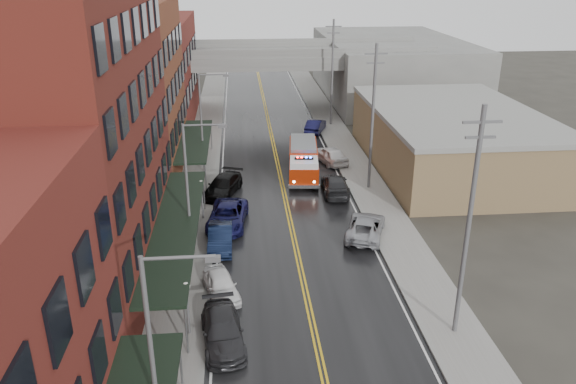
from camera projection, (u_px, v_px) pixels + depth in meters
road at (289, 216)px, 42.20m from camera, size 11.00×160.00×0.02m
sidewalk_left at (191, 219)px, 41.57m from camera, size 3.00×160.00×0.15m
sidewalk_right at (384, 212)px, 42.77m from camera, size 3.00×160.00×0.15m
curb_left at (213, 218)px, 41.71m from camera, size 0.30×160.00×0.15m
curb_right at (363, 213)px, 42.64m from camera, size 0.30×160.00×0.15m
brick_building_b at (63, 131)px, 31.24m from camera, size 9.00×20.00×18.00m
brick_building_c at (123, 91)px, 47.93m from camera, size 9.00×15.00×15.00m
brick_building_far at (152, 72)px, 64.63m from camera, size 9.00×20.00×12.00m
tan_building at (452, 140)px, 51.79m from camera, size 14.00×22.00×5.00m
right_far_block at (390, 67)px, 79.03m from camera, size 18.00×30.00×8.00m
awning_1 at (177, 225)px, 34.00m from camera, size 2.60×18.00×3.09m
awning_2 at (195, 140)px, 50.13m from camera, size 2.60×13.00×3.09m
globe_lamp_1 at (187, 297)px, 27.89m from camera, size 0.44×0.44×3.12m
globe_lamp_2 at (202, 191)px, 40.79m from camera, size 0.44×0.44×3.12m
street_lamp_0 at (159, 353)px, 19.42m from camera, size 2.64×0.22×9.00m
street_lamp_1 at (191, 184)px, 34.16m from camera, size 2.64×0.22×9.00m
street_lamp_2 at (204, 117)px, 48.91m from camera, size 2.64×0.22×9.00m
utility_pole_0 at (469, 222)px, 26.58m from camera, size 1.80×0.24×12.00m
utility_pole_1 at (373, 116)px, 45.01m from camera, size 1.80×0.24×12.00m
utility_pole_2 at (332, 71)px, 63.44m from camera, size 1.80×0.24×12.00m
overpass at (266, 65)px, 69.42m from camera, size 40.00×10.00×7.50m
fire_truck at (303, 160)px, 49.64m from camera, size 3.73×8.01×2.85m
parked_car_left_3 at (223, 331)px, 27.96m from camera, size 2.56×5.10×1.42m
parked_car_left_4 at (221, 285)px, 31.97m from camera, size 2.57×4.27×1.36m
parked_car_left_5 at (220, 238)px, 37.31m from camera, size 1.61×4.51×1.48m
parked_car_left_6 at (227, 216)px, 40.42m from camera, size 3.25×5.90×1.56m
parked_car_left_7 at (223, 186)px, 45.92m from camera, size 3.72×5.65×1.52m
parked_car_right_0 at (365, 227)px, 38.95m from camera, size 3.96×5.65×1.43m
parked_car_right_1 at (335, 185)px, 46.13m from camera, size 2.42×5.25×1.49m
parked_car_right_2 at (330, 155)px, 53.18m from camera, size 3.30×5.14×1.63m
parked_car_right_3 at (315, 126)px, 62.78m from camera, size 3.03×4.84×1.51m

